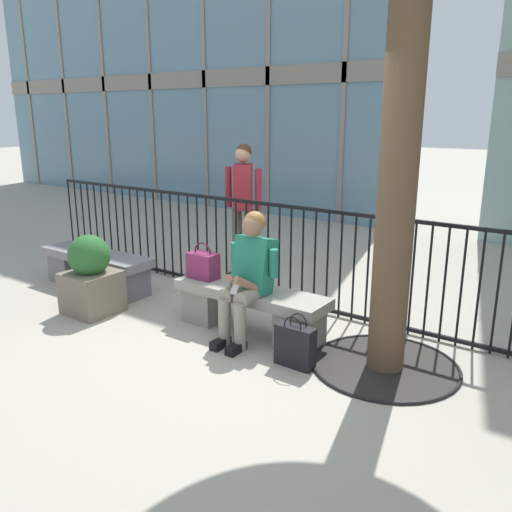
{
  "coord_description": "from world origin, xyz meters",
  "views": [
    {
      "loc": [
        2.81,
        -3.83,
        2.07
      ],
      "look_at": [
        0.0,
        0.1,
        0.75
      ],
      "focal_mm": 36.68,
      "sensor_mm": 36.0,
      "label": 1
    }
  ],
  "objects_px": {
    "stone_bench": "(250,306)",
    "bystander_at_railing": "(243,201)",
    "handbag_on_bench": "(203,265)",
    "seated_person_with_phone": "(248,273)",
    "stone_bench_far": "(97,267)",
    "shopping_bag": "(295,346)",
    "planter": "(91,277)"
  },
  "relations": [
    {
      "from": "stone_bench",
      "to": "bystander_at_railing",
      "type": "distance_m",
      "value": 1.97
    },
    {
      "from": "stone_bench",
      "to": "handbag_on_bench",
      "type": "relative_size",
      "value": 4.27
    },
    {
      "from": "seated_person_with_phone",
      "to": "stone_bench_far",
      "type": "height_order",
      "value": "seated_person_with_phone"
    },
    {
      "from": "seated_person_with_phone",
      "to": "stone_bench_far",
      "type": "xyz_separation_m",
      "value": [
        -2.39,
        0.13,
        -0.38
      ]
    },
    {
      "from": "handbag_on_bench",
      "to": "bystander_at_railing",
      "type": "xyz_separation_m",
      "value": [
        -0.56,
        1.43,
        0.41
      ]
    },
    {
      "from": "bystander_at_railing",
      "to": "stone_bench_far",
      "type": "height_order",
      "value": "bystander_at_railing"
    },
    {
      "from": "seated_person_with_phone",
      "to": "shopping_bag",
      "type": "relative_size",
      "value": 2.63
    },
    {
      "from": "bystander_at_railing",
      "to": "stone_bench_far",
      "type": "xyz_separation_m",
      "value": [
        -1.17,
        -1.42,
        -0.73
      ]
    },
    {
      "from": "shopping_bag",
      "to": "bystander_at_railing",
      "type": "distance_m",
      "value": 2.71
    },
    {
      "from": "stone_bench",
      "to": "bystander_at_railing",
      "type": "bearing_deg",
      "value": 128.81
    },
    {
      "from": "shopping_bag",
      "to": "handbag_on_bench",
      "type": "bearing_deg",
      "value": 165.19
    },
    {
      "from": "stone_bench",
      "to": "stone_bench_far",
      "type": "xyz_separation_m",
      "value": [
        -2.31,
        -0.0,
        0.0
      ]
    },
    {
      "from": "stone_bench",
      "to": "handbag_on_bench",
      "type": "distance_m",
      "value": 0.66
    },
    {
      "from": "handbag_on_bench",
      "to": "stone_bench_far",
      "type": "relative_size",
      "value": 0.23
    },
    {
      "from": "stone_bench",
      "to": "shopping_bag",
      "type": "distance_m",
      "value": 0.82
    },
    {
      "from": "seated_person_with_phone",
      "to": "planter",
      "type": "bearing_deg",
      "value": -166.67
    },
    {
      "from": "shopping_bag",
      "to": "bystander_at_railing",
      "type": "height_order",
      "value": "bystander_at_railing"
    },
    {
      "from": "seated_person_with_phone",
      "to": "handbag_on_bench",
      "type": "relative_size",
      "value": 3.23
    },
    {
      "from": "stone_bench_far",
      "to": "planter",
      "type": "xyz_separation_m",
      "value": [
        0.62,
        -0.55,
        0.12
      ]
    },
    {
      "from": "stone_bench",
      "to": "planter",
      "type": "bearing_deg",
      "value": -162.06
    },
    {
      "from": "handbag_on_bench",
      "to": "shopping_bag",
      "type": "bearing_deg",
      "value": -14.81
    },
    {
      "from": "shopping_bag",
      "to": "bystander_at_railing",
      "type": "bearing_deg",
      "value": 136.49
    },
    {
      "from": "stone_bench",
      "to": "seated_person_with_phone",
      "type": "relative_size",
      "value": 1.32
    },
    {
      "from": "seated_person_with_phone",
      "to": "stone_bench",
      "type": "bearing_deg",
      "value": 120.65
    },
    {
      "from": "seated_person_with_phone",
      "to": "handbag_on_bench",
      "type": "distance_m",
      "value": 0.67
    },
    {
      "from": "bystander_at_railing",
      "to": "stone_bench_far",
      "type": "relative_size",
      "value": 1.07
    },
    {
      "from": "stone_bench",
      "to": "planter",
      "type": "height_order",
      "value": "planter"
    },
    {
      "from": "handbag_on_bench",
      "to": "bystander_at_railing",
      "type": "bearing_deg",
      "value": 111.5
    },
    {
      "from": "stone_bench",
      "to": "bystander_at_railing",
      "type": "xyz_separation_m",
      "value": [
        -1.14,
        1.42,
        0.73
      ]
    },
    {
      "from": "handbag_on_bench",
      "to": "bystander_at_railing",
      "type": "relative_size",
      "value": 0.22
    },
    {
      "from": "seated_person_with_phone",
      "to": "stone_bench_far",
      "type": "bearing_deg",
      "value": 176.96
    },
    {
      "from": "stone_bench",
      "to": "planter",
      "type": "distance_m",
      "value": 1.78
    }
  ]
}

